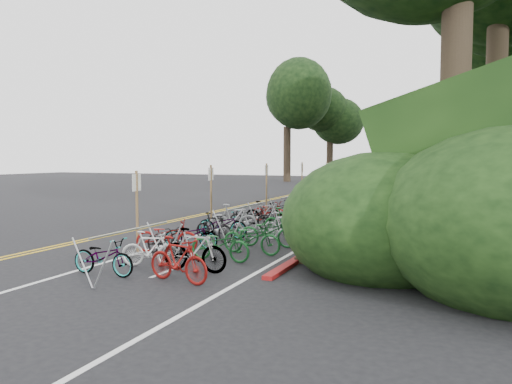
% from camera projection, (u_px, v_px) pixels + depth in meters
% --- Properties ---
extents(ground, '(120.00, 120.00, 0.00)m').
position_uv_depth(ground, '(118.00, 248.00, 15.38)').
color(ground, black).
rests_on(ground, ground).
extents(road_markings, '(7.47, 80.00, 0.01)m').
position_uv_depth(road_markings, '(260.00, 214.00, 24.44)').
color(road_markings, gold).
rests_on(road_markings, ground).
extents(red_curb, '(0.25, 28.00, 0.10)m').
position_uv_depth(red_curb, '(371.00, 214.00, 24.25)').
color(red_curb, maroon).
rests_on(red_curb, ground).
extents(bike_rack_front, '(1.11, 2.96, 1.11)m').
position_uv_depth(bike_rack_front, '(132.00, 241.00, 11.85)').
color(bike_rack_front, '#9A9DA1').
rests_on(bike_rack_front, ground).
extents(bike_racks_rest, '(1.14, 23.00, 1.17)m').
position_uv_depth(bike_racks_rest, '(323.00, 194.00, 26.15)').
color(bike_racks_rest, '#9A9DA1').
rests_on(bike_racks_rest, ground).
extents(signpost_near, '(0.08, 0.40, 2.41)m').
position_uv_depth(signpost_near, '(137.00, 206.00, 14.72)').
color(signpost_near, brown).
rests_on(signpost_near, ground).
extents(signposts_rest, '(0.08, 18.40, 2.50)m').
position_uv_depth(signposts_rest, '(286.00, 182.00, 27.95)').
color(signposts_rest, brown).
rests_on(signposts_rest, ground).
extents(bike_front, '(1.19, 1.96, 0.97)m').
position_uv_depth(bike_front, '(167.00, 236.00, 14.71)').
color(bike_front, maroon).
rests_on(bike_front, ground).
extents(bike_valet, '(3.33, 13.51, 1.08)m').
position_uv_depth(bike_valet, '(242.00, 227.00, 16.67)').
color(bike_valet, slate).
rests_on(bike_valet, ground).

